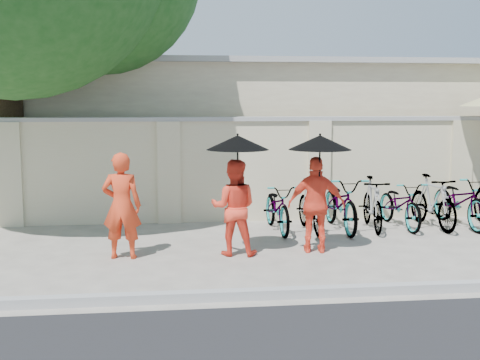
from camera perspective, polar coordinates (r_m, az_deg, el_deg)
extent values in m
plane|color=#A9A093|center=(9.07, -0.27, -7.79)|extent=(80.00, 80.00, 0.00)
cube|color=#979797|center=(7.43, 1.22, -10.78)|extent=(40.00, 0.16, 0.12)
cube|color=#C7B993|center=(12.13, 2.74, 0.90)|extent=(20.00, 0.30, 2.00)
cube|color=beige|center=(15.99, 4.07, 4.64)|extent=(14.00, 6.00, 3.20)
cylinder|color=#3F2E1E|center=(13.00, -21.16, 6.15)|extent=(0.60, 0.60, 4.40)
imported|color=red|center=(9.30, -11.16, -2.40)|extent=(0.63, 0.45, 1.63)
imported|color=#FF3F28|center=(9.35, -0.58, -2.61)|extent=(0.83, 0.70, 1.50)
cylinder|color=black|center=(9.19, -0.22, 0.73)|extent=(0.02, 0.02, 0.92)
cone|color=black|center=(9.15, -0.23, 3.58)|extent=(0.96, 0.96, 0.22)
imported|color=#FF492C|center=(9.57, 7.26, -2.35)|extent=(0.95, 0.53, 1.53)
cylinder|color=black|center=(9.42, 7.55, 0.85)|extent=(0.02, 0.02, 0.89)
cone|color=black|center=(9.38, 7.59, 3.56)|extent=(0.98, 0.98, 0.22)
imported|color=#AFAFAF|center=(11.08, 3.61, -2.60)|extent=(0.69, 1.75, 0.90)
imported|color=#AFAFAF|center=(11.09, 6.73, -2.47)|extent=(0.53, 1.63, 0.96)
imported|color=#AFAFAF|center=(11.31, 9.56, -2.19)|extent=(0.70, 1.94, 1.02)
imported|color=#AFAFAF|center=(11.46, 12.45, -2.22)|extent=(0.67, 1.69, 0.99)
imported|color=#AFAFAF|center=(11.80, 14.95, -2.23)|extent=(0.72, 1.75, 0.90)
imported|color=#AFAFAF|center=(11.92, 17.81, -1.98)|extent=(0.63, 1.71, 1.01)
imported|color=#AFAFAF|center=(12.25, 20.17, -1.86)|extent=(0.79, 1.94, 1.00)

